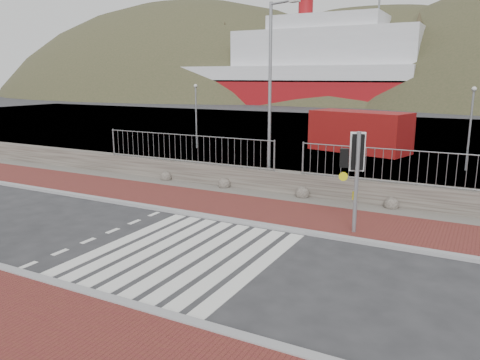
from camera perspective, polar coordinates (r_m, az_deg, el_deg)
The scene contains 16 objects.
ground at distance 12.64m, azimuth -6.71°, elevation -8.88°, with size 220.00×220.00×0.00m, color #28282B.
sidewalk_near at distance 9.38m, azimuth -25.19°, elevation -17.80°, with size 40.00×4.00×0.08m, color maroon.
sidewalk_far at distance 16.33m, azimuth 2.28°, elevation -3.69°, with size 40.00×3.00×0.08m, color maroon.
kerb_near at distance 10.51m, azimuth -16.29°, elevation -13.62°, with size 40.00×0.25×0.12m, color gray.
kerb_far at distance 15.04m, azimuth -0.21°, elevation -5.07°, with size 40.00×0.25×0.12m, color gray.
zebra_crossing at distance 12.64m, azimuth -6.71°, elevation -8.85°, with size 4.62×5.60×0.01m.
gravel_strip at distance 18.09m, azimuth 5.03°, elevation -2.15°, with size 40.00×1.50×0.06m, color #59544C.
stone_wall at distance 18.71m, azimuth 6.02°, elevation -0.35°, with size 40.00×0.60×0.90m, color #47403A.
railing at distance 18.32m, azimuth 5.94°, elevation 3.74°, with size 18.07×0.07×1.22m.
quay at distance 38.42m, azimuth 17.67°, elevation 5.06°, with size 120.00×40.00×0.50m, color #4C4C4F.
water at distance 73.00m, azimuth 22.80°, elevation 7.94°, with size 220.00×50.00×0.05m, color #3F4C54.
ferry at distance 83.67m, azimuth 6.04°, elevation 12.97°, with size 50.00×16.00×20.00m.
hills_backdrop at distance 101.38m, azimuth 26.88°, elevation -4.71°, with size 254.00×90.00×100.00m.
traffic_signal_far at distance 13.86m, azimuth 13.97°, elevation 2.27°, with size 0.75×0.47×3.06m.
streetlight at distance 19.38m, azimuth 3.92°, elevation 11.32°, with size 1.49×0.77×7.46m.
shipping_container at distance 30.08m, azimuth 14.37°, elevation 5.74°, with size 5.98×2.49×2.49m, color maroon.
Camera 1 is at (6.77, -9.64, 4.59)m, focal length 35.00 mm.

